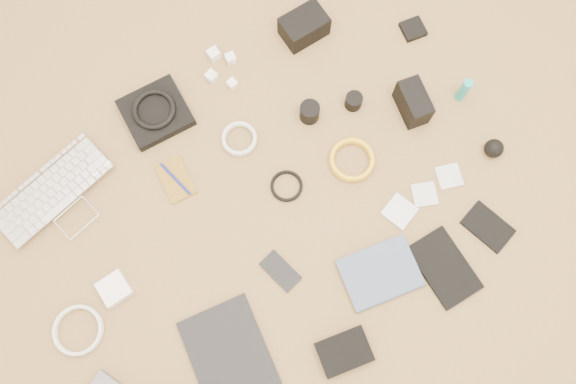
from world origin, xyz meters
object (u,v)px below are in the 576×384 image
phone (280,271)px  paperback (391,300)px  tablet (229,353)px  laptop (64,203)px  dslr_camera (304,26)px

phone → paperback: paperback is taller
tablet → phone: bearing=33.9°
tablet → paperback: bearing=-6.2°
phone → laptop: bearing=117.6°
tablet → paperback: 0.47m
dslr_camera → phone: bearing=-128.2°
tablet → laptop: bearing=115.5°
laptop → tablet: 0.65m
paperback → tablet: bearing=86.3°
dslr_camera → phone: 0.76m
tablet → phone: tablet is taller
phone → dslr_camera: bearing=39.5°
paperback → dslr_camera: bearing=-5.6°
laptop → paperback: size_ratio=1.70×
laptop → phone: bearing=-61.8°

